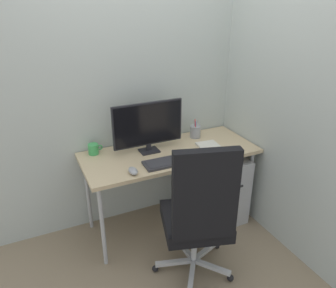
{
  "coord_description": "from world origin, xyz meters",
  "views": [
    {
      "loc": [
        -1.05,
        -2.21,
        1.9
      ],
      "look_at": [
        -0.05,
        -0.06,
        0.83
      ],
      "focal_mm": 34.97,
      "sensor_mm": 36.0,
      "label": 1
    }
  ],
  "objects_px": {
    "coffee_mug": "(94,149)",
    "pen_holder": "(195,132)",
    "office_chair": "(199,214)",
    "filing_cabinet": "(213,185)",
    "keyboard": "(173,161)",
    "mouse": "(133,171)",
    "notebook": "(209,146)",
    "monitor": "(148,125)"
  },
  "relations": [
    {
      "from": "keyboard",
      "to": "coffee_mug",
      "type": "bearing_deg",
      "value": 142.07
    },
    {
      "from": "notebook",
      "to": "filing_cabinet",
      "type": "bearing_deg",
      "value": 21.85
    },
    {
      "from": "office_chair",
      "to": "monitor",
      "type": "xyz_separation_m",
      "value": [
        -0.06,
        0.74,
        0.39
      ]
    },
    {
      "from": "filing_cabinet",
      "to": "keyboard",
      "type": "xyz_separation_m",
      "value": [
        -0.49,
        -0.15,
        0.43
      ]
    },
    {
      "from": "coffee_mug",
      "to": "pen_holder",
      "type": "bearing_deg",
      "value": -2.9
    },
    {
      "from": "filing_cabinet",
      "to": "pen_holder",
      "type": "bearing_deg",
      "value": 113.1
    },
    {
      "from": "keyboard",
      "to": "notebook",
      "type": "relative_size",
      "value": 2.43
    },
    {
      "from": "monitor",
      "to": "mouse",
      "type": "bearing_deg",
      "value": -128.87
    },
    {
      "from": "office_chair",
      "to": "mouse",
      "type": "bearing_deg",
      "value": 125.33
    },
    {
      "from": "filing_cabinet",
      "to": "notebook",
      "type": "relative_size",
      "value": 3.23
    },
    {
      "from": "mouse",
      "to": "monitor",
      "type": "bearing_deg",
      "value": 51.58
    },
    {
      "from": "coffee_mug",
      "to": "notebook",
      "type": "bearing_deg",
      "value": -17.34
    },
    {
      "from": "filing_cabinet",
      "to": "mouse",
      "type": "xyz_separation_m",
      "value": [
        -0.83,
        -0.18,
        0.44
      ]
    },
    {
      "from": "filing_cabinet",
      "to": "monitor",
      "type": "bearing_deg",
      "value": 168.35
    },
    {
      "from": "notebook",
      "to": "coffee_mug",
      "type": "xyz_separation_m",
      "value": [
        -0.92,
        0.29,
        0.03
      ]
    },
    {
      "from": "mouse",
      "to": "notebook",
      "type": "xyz_separation_m",
      "value": [
        0.74,
        0.16,
        -0.01
      ]
    },
    {
      "from": "mouse",
      "to": "coffee_mug",
      "type": "bearing_deg",
      "value": 112.72
    },
    {
      "from": "monitor",
      "to": "notebook",
      "type": "distance_m",
      "value": 0.56
    },
    {
      "from": "pen_holder",
      "to": "coffee_mug",
      "type": "xyz_separation_m",
      "value": [
        -0.92,
        0.05,
        -0.01
      ]
    },
    {
      "from": "keyboard",
      "to": "coffee_mug",
      "type": "distance_m",
      "value": 0.66
    },
    {
      "from": "keyboard",
      "to": "pen_holder",
      "type": "xyz_separation_m",
      "value": [
        0.4,
        0.36,
        0.04
      ]
    },
    {
      "from": "mouse",
      "to": "notebook",
      "type": "relative_size",
      "value": 0.57
    },
    {
      "from": "filing_cabinet",
      "to": "keyboard",
      "type": "height_order",
      "value": "keyboard"
    },
    {
      "from": "office_chair",
      "to": "filing_cabinet",
      "type": "bearing_deg",
      "value": 49.87
    },
    {
      "from": "filing_cabinet",
      "to": "office_chair",
      "type": "bearing_deg",
      "value": -130.13
    },
    {
      "from": "monitor",
      "to": "pen_holder",
      "type": "distance_m",
      "value": 0.53
    },
    {
      "from": "office_chair",
      "to": "coffee_mug",
      "type": "relative_size",
      "value": 9.37
    },
    {
      "from": "keyboard",
      "to": "mouse",
      "type": "bearing_deg",
      "value": -173.71
    },
    {
      "from": "office_chair",
      "to": "pen_holder",
      "type": "xyz_separation_m",
      "value": [
        0.43,
        0.83,
        0.22
      ]
    },
    {
      "from": "keyboard",
      "to": "pen_holder",
      "type": "height_order",
      "value": "pen_holder"
    },
    {
      "from": "filing_cabinet",
      "to": "coffee_mug",
      "type": "bearing_deg",
      "value": 165.61
    },
    {
      "from": "keyboard",
      "to": "filing_cabinet",
      "type": "bearing_deg",
      "value": 16.61
    },
    {
      "from": "mouse",
      "to": "coffee_mug",
      "type": "relative_size",
      "value": 0.93
    },
    {
      "from": "office_chair",
      "to": "pen_holder",
      "type": "distance_m",
      "value": 0.96
    },
    {
      "from": "monitor",
      "to": "mouse",
      "type": "height_order",
      "value": "monitor"
    },
    {
      "from": "pen_holder",
      "to": "notebook",
      "type": "height_order",
      "value": "pen_holder"
    },
    {
      "from": "monitor",
      "to": "pen_holder",
      "type": "xyz_separation_m",
      "value": [
        0.49,
        0.09,
        -0.17
      ]
    },
    {
      "from": "monitor",
      "to": "coffee_mug",
      "type": "bearing_deg",
      "value": 161.96
    },
    {
      "from": "monitor",
      "to": "keyboard",
      "type": "relative_size",
      "value": 1.27
    },
    {
      "from": "mouse",
      "to": "notebook",
      "type": "height_order",
      "value": "mouse"
    },
    {
      "from": "notebook",
      "to": "keyboard",
      "type": "bearing_deg",
      "value": -158.25
    },
    {
      "from": "filing_cabinet",
      "to": "pen_holder",
      "type": "relative_size",
      "value": 3.39
    }
  ]
}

